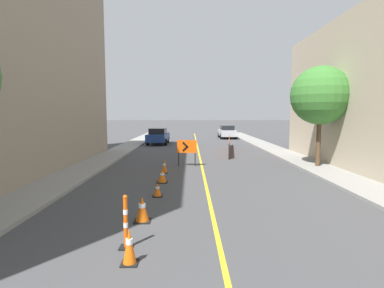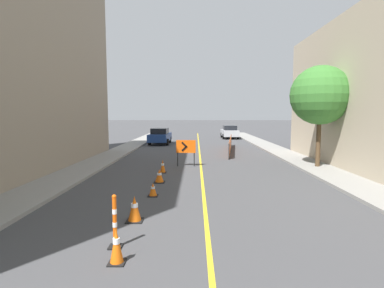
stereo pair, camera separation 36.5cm
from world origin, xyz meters
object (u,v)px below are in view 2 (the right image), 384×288
object	(u,v)px
traffic_cone_fifth	(159,176)
delineator_post_front	(115,225)
traffic_cone_fourth	(153,190)
arrow_barricade_primary	(186,148)
traffic_cone_farthest	(163,166)
parked_car_curb_mid	(230,132)
parked_car_curb_near	(160,136)
traffic_cone_second	(116,246)
traffic_cone_third	(135,209)
street_tree_right_near	(320,95)

from	to	relation	value
traffic_cone_fifth	delineator_post_front	distance (m)	6.39
delineator_post_front	traffic_cone_fourth	bearing A→B (deg)	86.73
arrow_barricade_primary	traffic_cone_farthest	bearing A→B (deg)	-116.14
delineator_post_front	arrow_barricade_primary	world-z (taller)	arrow_barricade_primary
parked_car_curb_mid	parked_car_curb_near	bearing A→B (deg)	-137.76
traffic_cone_second	parked_car_curb_mid	xyz separation A→B (m)	(5.71, 30.98, 0.44)
traffic_cone_third	traffic_cone_fourth	world-z (taller)	traffic_cone_third
traffic_cone_third	traffic_cone_fifth	xyz separation A→B (m)	(0.11, 4.74, -0.07)
traffic_cone_third	street_tree_right_near	bearing A→B (deg)	44.44
traffic_cone_third	parked_car_curb_mid	size ratio (longest dim) A/B	0.16
traffic_cone_third	traffic_cone_farthest	size ratio (longest dim) A/B	1.07
delineator_post_front	parked_car_curb_near	bearing A→B (deg)	94.34
traffic_cone_fifth	arrow_barricade_primary	world-z (taller)	arrow_barricade_primary
delineator_post_front	street_tree_right_near	xyz separation A→B (m)	(8.41, 9.80, 3.43)
traffic_cone_fourth	arrow_barricade_primary	bearing A→B (deg)	81.03
traffic_cone_third	arrow_barricade_primary	size ratio (longest dim) A/B	0.47
traffic_cone_farthest	parked_car_curb_near	bearing A→B (deg)	97.32
traffic_cone_fourth	arrow_barricade_primary	world-z (taller)	arrow_barricade_primary
traffic_cone_fifth	parked_car_curb_near	world-z (taller)	parked_car_curb_near
parked_car_curb_mid	street_tree_right_near	world-z (taller)	street_tree_right_near
parked_car_curb_near	parked_car_curb_mid	size ratio (longest dim) A/B	1.01
traffic_cone_third	parked_car_curb_mid	world-z (taller)	parked_car_curb_mid
delineator_post_front	street_tree_right_near	bearing A→B (deg)	49.37
traffic_cone_fifth	parked_car_curb_mid	world-z (taller)	parked_car_curb_mid
traffic_cone_fifth	parked_car_curb_mid	size ratio (longest dim) A/B	0.13
traffic_cone_fourth	traffic_cone_third	bearing A→B (deg)	-93.25
traffic_cone_fifth	traffic_cone_third	bearing A→B (deg)	-91.32
traffic_cone_second	delineator_post_front	xyz separation A→B (m)	(-0.22, 0.70, 0.16)
traffic_cone_second	traffic_cone_third	world-z (taller)	traffic_cone_second
arrow_barricade_primary	parked_car_curb_near	xyz separation A→B (m)	(-2.98, 12.71, -0.27)
traffic_cone_third	traffic_cone_fourth	distance (m)	2.55
traffic_cone_second	delineator_post_front	distance (m)	0.75
traffic_cone_fourth	parked_car_curb_mid	distance (m)	26.71
traffic_cone_farthest	parked_car_curb_mid	world-z (taller)	parked_car_curb_mid
traffic_cone_second	traffic_cone_fifth	world-z (taller)	traffic_cone_second
arrow_barricade_primary	parked_car_curb_mid	size ratio (longest dim) A/B	0.35
parked_car_curb_near	parked_car_curb_mid	world-z (taller)	same
traffic_cone_farthest	arrow_barricade_primary	size ratio (longest dim) A/B	0.44
traffic_cone_fifth	parked_car_curb_near	size ratio (longest dim) A/B	0.13
delineator_post_front	street_tree_right_near	size ratio (longest dim) A/B	0.22
traffic_cone_fourth	traffic_cone_farthest	distance (m)	4.36
arrow_barricade_primary	street_tree_right_near	size ratio (longest dim) A/B	0.28
traffic_cone_second	parked_car_curb_near	size ratio (longest dim) A/B	0.17
traffic_cone_second	street_tree_right_near	size ratio (longest dim) A/B	0.14
traffic_cone_third	traffic_cone_farthest	world-z (taller)	traffic_cone_third
traffic_cone_farthest	parked_car_curb_mid	distance (m)	22.50
arrow_barricade_primary	parked_car_curb_mid	xyz separation A→B (m)	(4.70, 19.84, -0.27)
traffic_cone_fourth	parked_car_curb_near	size ratio (longest dim) A/B	0.11
traffic_cone_third	parked_car_curb_near	world-z (taller)	parked_car_curb_near
delineator_post_front	arrow_barricade_primary	bearing A→B (deg)	83.30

